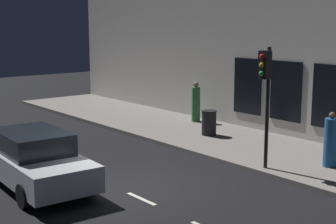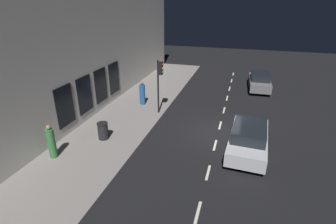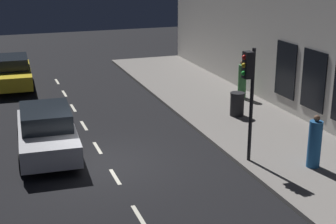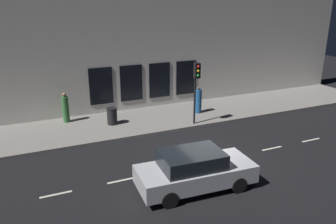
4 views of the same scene
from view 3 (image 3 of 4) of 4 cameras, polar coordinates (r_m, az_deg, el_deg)
name	(u,v)px [view 3 (image 3 of 4)]	position (r m, az deg, el deg)	size (l,w,h in m)	color
ground_plane	(108,165)	(16.84, -6.80, -5.92)	(60.00, 60.00, 0.00)	black
sidewalk	(274,140)	(19.04, 11.85, -3.12)	(4.50, 32.00, 0.15)	gray
lane_centre_line	(115,177)	(15.94, -5.98, -7.26)	(0.12, 27.20, 0.01)	beige
traffic_light	(249,81)	(16.03, 9.10, 3.48)	(0.46, 0.32, 3.71)	black
parked_car_0	(47,131)	(17.90, -13.49, -2.13)	(2.17, 4.69, 1.58)	#B7B7BC
parked_car_2	(12,72)	(27.36, -17.11, 4.31)	(2.06, 4.59, 1.58)	gold
pedestrian_0	(242,80)	(23.90, 8.35, 3.53)	(0.55, 0.55, 1.79)	#336B38
pedestrian_1	(315,143)	(16.57, 16.18, -3.42)	(0.59, 0.59, 1.72)	#1E5189
trash_bin	(237,104)	(21.27, 7.79, 0.90)	(0.61, 0.61, 0.99)	black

